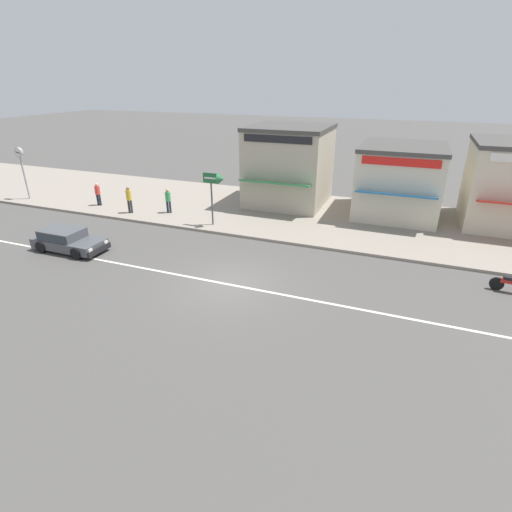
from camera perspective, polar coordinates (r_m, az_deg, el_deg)
The scene contains 11 objects.
ground_plane at distance 17.38m, azimuth -3.87°, elevation -4.08°, with size 160.00×160.00×0.00m, color #4C4947.
lane_centre_stripe at distance 17.37m, azimuth -3.87°, elevation -4.07°, with size 50.40×0.14×0.01m, color silver.
kerb_strip at distance 26.26m, azimuth 5.67°, elevation 5.99°, with size 68.00×10.00×0.15m, color gray.
hatchback_dark_grey_1 at distance 22.76m, azimuth -25.39°, elevation 2.18°, with size 3.80×1.75×1.10m.
street_clock at distance 33.13m, azimuth -30.56°, elevation 11.63°, with size 0.67×0.22×3.64m.
arrow_signboard at distance 23.17m, azimuth -5.45°, elevation 10.48°, with size 1.31×0.64×3.13m.
pedestrian_near_clock at distance 27.13m, azimuth -17.69°, elevation 7.95°, with size 0.34×0.34×1.73m.
pedestrian_mid_kerb at distance 26.54m, azimuth -12.45°, elevation 7.97°, with size 0.34×0.34×1.58m.
pedestrian_far_end at distance 29.59m, azimuth -21.68°, elevation 8.43°, with size 0.34×0.34×1.54m.
shopfront_corner_warung at distance 27.91m, azimuth 4.74°, elevation 12.80°, with size 5.19×6.13×5.20m.
shopfront_mid_block at distance 26.94m, azimuth 19.78°, elevation 10.15°, with size 5.02×6.40×4.35m.
Camera 1 is at (6.66, -13.80, 8.20)m, focal length 28.00 mm.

